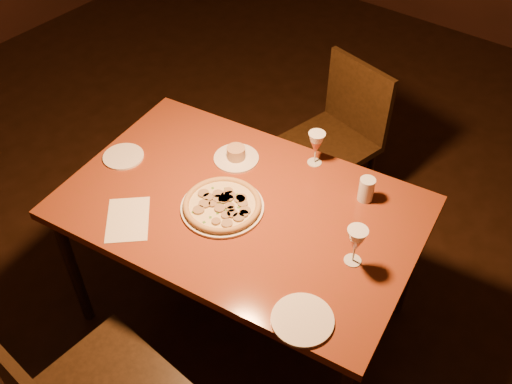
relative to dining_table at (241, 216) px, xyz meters
The scene contains 11 objects.
floor 0.76m from the dining_table, 156.40° to the right, with size 7.00×7.00×0.00m, color black.
dining_table is the anchor object (origin of this frame).
chair_far 0.97m from the dining_table, 95.18° to the left, with size 0.52×0.52×0.89m.
pizza_plate 0.12m from the dining_table, 124.81° to the right, with size 0.34×0.34×0.04m.
ramekin_saucer 0.30m from the dining_table, 132.65° to the left, with size 0.20×0.20×0.06m.
wine_glass_far 0.44m from the dining_table, 76.35° to the left, with size 0.07×0.07×0.16m, color #C16650, non-canonical shape.
wine_glass_right 0.53m from the dining_table, ahead, with size 0.08×0.08×0.17m, color #C16650, non-canonical shape.
water_tumbler 0.52m from the dining_table, 41.02° to the left, with size 0.06×0.06×0.11m, color silver.
side_plate_left 0.61m from the dining_table, behind, with size 0.18×0.18×0.01m, color silver.
side_plate_near 0.60m from the dining_table, 30.99° to the right, with size 0.21×0.21×0.01m, color silver.
menu_card 0.46m from the dining_table, 131.71° to the right, with size 0.16×0.24×0.00m, color silver.
Camera 1 is at (1.32, -1.14, 2.42)m, focal length 40.00 mm.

